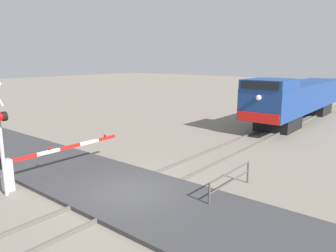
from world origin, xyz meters
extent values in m
plane|color=gray|center=(0.00, 0.00, 0.00)|extent=(160.00, 160.00, 0.00)
cube|color=#59544C|center=(-0.72, 0.00, 0.07)|extent=(0.08, 80.00, 0.15)
cube|color=#59544C|center=(0.72, 0.00, 0.07)|extent=(0.08, 80.00, 0.15)
cube|color=#38383A|center=(0.00, 0.00, 0.08)|extent=(36.00, 4.44, 0.16)
cube|color=black|center=(0.00, 15.19, 0.53)|extent=(2.54, 3.20, 1.05)
cube|color=black|center=(0.00, 24.24, 0.53)|extent=(2.54, 3.20, 1.05)
cube|color=navy|center=(0.00, 19.71, 2.11)|extent=(2.99, 16.46, 2.13)
cube|color=navy|center=(0.00, 13.16, 3.49)|extent=(2.93, 3.35, 0.62)
cube|color=black|center=(0.00, 11.45, 3.49)|extent=(2.54, 0.06, 0.49)
cube|color=red|center=(0.00, 11.44, 1.40)|extent=(2.84, 0.08, 0.64)
sphere|color=#F2EACC|center=(0.00, 11.43, 2.70)|extent=(0.36, 0.36, 0.36)
cylinder|color=#ADADB2|center=(-3.67, -3.03, 2.16)|extent=(0.14, 0.14, 4.32)
sphere|color=red|center=(-3.25, -3.13, 3.12)|extent=(0.28, 0.28, 0.28)
cylinder|color=black|center=(-3.25, -3.01, 3.12)|extent=(0.34, 0.14, 0.34)
cube|color=silver|center=(-4.03, -2.78, 0.64)|extent=(0.36, 0.36, 1.28)
cube|color=red|center=(-4.03, -2.05, 1.18)|extent=(0.10, 1.08, 0.14)
cube|color=white|center=(-4.03, -0.97, 1.18)|extent=(0.10, 1.08, 0.14)
cube|color=red|center=(-4.03, 0.11, 1.18)|extent=(0.10, 1.08, 0.14)
cube|color=white|center=(-4.03, 1.19, 1.18)|extent=(0.10, 1.08, 0.14)
cube|color=red|center=(-4.03, 2.27, 1.18)|extent=(0.10, 1.08, 0.14)
sphere|color=red|center=(-4.03, -0.90, 1.32)|extent=(0.14, 0.14, 0.14)
sphere|color=red|center=(-4.03, 2.17, 1.32)|extent=(0.14, 0.14, 0.14)
cylinder|color=#4C4742|center=(2.94, 0.92, 0.47)|extent=(0.08, 0.08, 0.95)
cylinder|color=#4C4742|center=(2.94, 3.97, 0.47)|extent=(0.08, 0.08, 0.95)
cylinder|color=#4C4742|center=(2.94, 2.45, 0.91)|extent=(0.06, 3.05, 0.06)
cylinder|color=#4C4742|center=(2.94, 2.45, 0.52)|extent=(0.06, 3.05, 0.06)
camera|label=1|loc=(8.42, -8.07, 5.12)|focal=34.41mm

